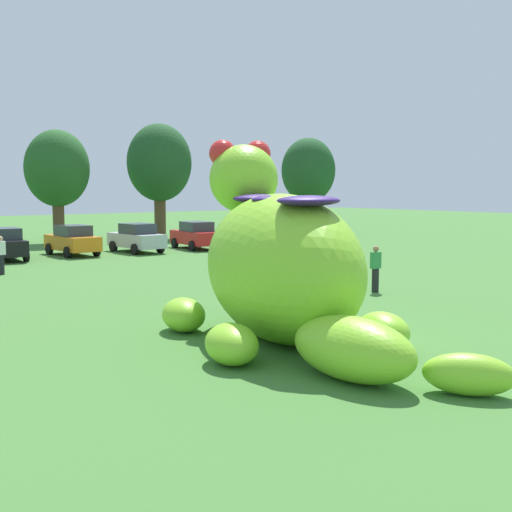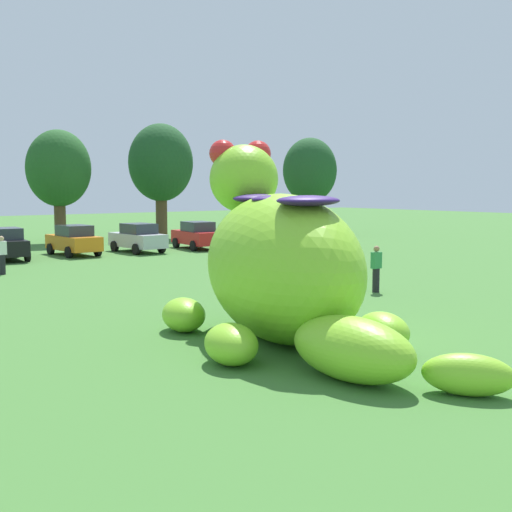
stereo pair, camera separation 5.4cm
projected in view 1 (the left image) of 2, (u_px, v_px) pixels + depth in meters
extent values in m
plane|color=#427533|center=(325.00, 338.00, 16.84)|extent=(160.00, 160.00, 0.00)
ellipsoid|color=#8CD12D|center=(280.00, 267.00, 16.45)|extent=(5.07, 7.22, 3.68)
ellipsoid|color=#8CD12D|center=(244.00, 179.00, 18.81)|extent=(2.49, 2.62, 1.94)
sphere|color=red|center=(223.00, 153.00, 18.82)|extent=(0.78, 0.78, 0.78)
sphere|color=red|center=(257.00, 154.00, 19.19)|extent=(0.78, 0.78, 0.78)
ellipsoid|color=navy|center=(260.00, 199.00, 17.65)|extent=(1.76, 1.56, 0.25)
ellipsoid|color=navy|center=(281.00, 199.00, 16.27)|extent=(1.76, 1.56, 0.25)
ellipsoid|color=navy|center=(309.00, 201.00, 14.75)|extent=(1.76, 1.56, 0.25)
ellipsoid|color=#8CD12D|center=(184.00, 315.00, 17.57)|extent=(1.54, 1.84, 0.90)
ellipsoid|color=#8CD12D|center=(322.00, 305.00, 18.98)|extent=(1.54, 1.84, 0.90)
ellipsoid|color=#8CD12D|center=(232.00, 344.00, 14.26)|extent=(1.54, 1.84, 0.90)
ellipsoid|color=#8CD12D|center=(383.00, 331.00, 15.56)|extent=(1.54, 1.84, 0.90)
ellipsoid|color=#8CD12D|center=(352.00, 349.00, 13.06)|extent=(1.62, 3.01, 1.29)
ellipsoid|color=#8CD12D|center=(469.00, 374.00, 12.15)|extent=(1.60, 1.84, 0.79)
cube|color=black|center=(3.00, 247.00, 34.81)|extent=(2.08, 4.24, 0.80)
cube|color=#2D333D|center=(4.00, 234.00, 34.62)|extent=(1.68, 2.10, 0.60)
cylinder|color=black|center=(15.00, 251.00, 36.38)|extent=(0.30, 0.66, 0.64)
cylinder|color=black|center=(26.00, 255.00, 34.24)|extent=(0.30, 0.66, 0.64)
cube|color=orange|center=(72.00, 243.00, 37.32)|extent=(1.84, 4.16, 0.80)
cube|color=#2D333D|center=(73.00, 231.00, 37.13)|extent=(1.56, 2.02, 0.60)
cylinder|color=black|center=(49.00, 249.00, 37.80)|extent=(0.26, 0.65, 0.64)
cylinder|color=black|center=(77.00, 247.00, 38.87)|extent=(0.26, 0.65, 0.64)
cylinder|color=black|center=(68.00, 252.00, 35.85)|extent=(0.26, 0.65, 0.64)
cylinder|color=black|center=(96.00, 250.00, 36.92)|extent=(0.26, 0.65, 0.64)
cube|color=#B7BABF|center=(136.00, 240.00, 39.12)|extent=(1.93, 4.19, 0.80)
cube|color=#2D333D|center=(138.00, 229.00, 38.94)|extent=(1.61, 2.05, 0.60)
cylinder|color=black|center=(113.00, 246.00, 39.57)|extent=(0.28, 0.65, 0.64)
cylinder|color=black|center=(138.00, 245.00, 40.67)|extent=(0.28, 0.65, 0.64)
cylinder|color=black|center=(135.00, 249.00, 37.65)|extent=(0.28, 0.65, 0.64)
cylinder|color=black|center=(160.00, 247.00, 38.76)|extent=(0.28, 0.65, 0.64)
cube|color=red|center=(196.00, 237.00, 41.27)|extent=(2.12, 4.25, 0.80)
cube|color=#2D333D|center=(197.00, 226.00, 41.07)|extent=(1.69, 2.11, 0.60)
cylinder|color=black|center=(175.00, 243.00, 41.94)|extent=(0.31, 0.66, 0.64)
cylinder|color=black|center=(199.00, 242.00, 42.83)|extent=(0.31, 0.66, 0.64)
cylinder|color=black|center=(192.00, 246.00, 39.79)|extent=(0.31, 0.66, 0.64)
cylinder|color=black|center=(217.00, 245.00, 40.67)|extent=(0.31, 0.66, 0.64)
cube|color=#B2231E|center=(265.00, 221.00, 48.00)|extent=(2.12, 1.94, 1.90)
cube|color=silver|center=(291.00, 219.00, 45.31)|extent=(2.42, 4.74, 2.50)
cylinder|color=black|center=(253.00, 235.00, 47.55)|extent=(0.34, 0.92, 0.90)
cylinder|color=black|center=(276.00, 234.00, 48.65)|extent=(0.34, 0.92, 0.90)
cylinder|color=black|center=(292.00, 239.00, 43.53)|extent=(0.34, 0.92, 0.90)
cylinder|color=black|center=(317.00, 238.00, 44.69)|extent=(0.34, 0.92, 0.90)
cylinder|color=brown|center=(59.00, 223.00, 45.53)|extent=(0.78, 0.78, 2.74)
ellipsoid|color=#235623|center=(57.00, 168.00, 45.14)|extent=(4.39, 4.39, 5.27)
cylinder|color=brown|center=(160.00, 218.00, 50.06)|extent=(0.87, 0.87, 3.04)
ellipsoid|color=#1E4C23|center=(159.00, 163.00, 49.63)|extent=(4.86, 4.86, 5.83)
cylinder|color=brown|center=(308.00, 217.00, 55.12)|extent=(0.80, 0.80, 2.80)
ellipsoid|color=#1E4C23|center=(308.00, 170.00, 54.72)|extent=(4.48, 4.48, 5.38)
cylinder|color=black|center=(375.00, 280.00, 24.19)|extent=(0.26, 0.26, 0.88)
cube|color=#338C4C|center=(376.00, 260.00, 24.12)|extent=(0.38, 0.22, 0.60)
sphere|color=#9E7051|center=(376.00, 249.00, 24.07)|extent=(0.22, 0.22, 0.22)
cylinder|color=black|center=(1.00, 265.00, 29.03)|extent=(0.26, 0.26, 0.88)
cube|color=white|center=(1.00, 248.00, 28.96)|extent=(0.38, 0.22, 0.60)
sphere|color=tan|center=(0.00, 239.00, 28.91)|extent=(0.22, 0.22, 0.22)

